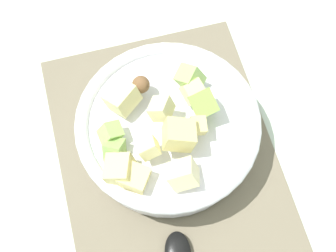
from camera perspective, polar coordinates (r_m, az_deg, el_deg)
The scene contains 3 objects.
ground_plane at distance 0.74m, azimuth -0.22°, elevation -3.07°, with size 2.40×2.40×0.00m, color silver.
placemat at distance 0.74m, azimuth -0.22°, elevation -2.99°, with size 0.41×0.32×0.01m, color #756B56.
salad_bowl at distance 0.71m, azimuth -0.10°, elevation -0.32°, with size 0.26×0.26×0.12m.
Camera 1 is at (-0.25, 0.06, 0.69)m, focal length 52.56 mm.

